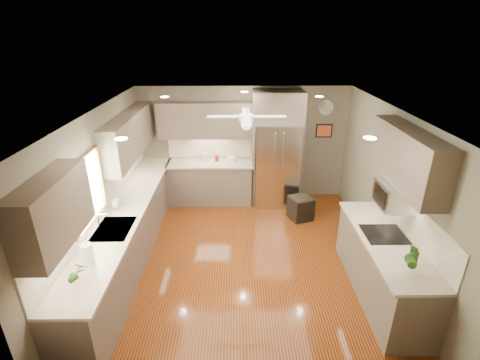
{
  "coord_description": "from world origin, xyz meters",
  "views": [
    {
      "loc": [
        -0.15,
        -4.82,
        3.59
      ],
      "look_at": [
        -0.09,
        0.6,
        1.21
      ],
      "focal_mm": 26.0,
      "sensor_mm": 36.0,
      "label": 1
    }
  ],
  "objects_px": {
    "paper_towel": "(88,255)",
    "canister_b": "(199,158)",
    "potted_plant_left": "(77,272)",
    "canister_c": "(206,157)",
    "stool": "(301,208)",
    "microwave": "(395,195)",
    "refrigerator": "(277,152)",
    "canister_d": "(217,159)",
    "soap_bottle": "(116,202)",
    "potted_plant_right": "(413,258)",
    "bowl": "(231,161)"
  },
  "relations": [
    {
      "from": "bowl",
      "to": "refrigerator",
      "type": "bearing_deg",
      "value": -3.08
    },
    {
      "from": "soap_bottle",
      "to": "bowl",
      "type": "height_order",
      "value": "soap_bottle"
    },
    {
      "from": "microwave",
      "to": "stool",
      "type": "bearing_deg",
      "value": 114.25
    },
    {
      "from": "potted_plant_left",
      "to": "paper_towel",
      "type": "relative_size",
      "value": 0.97
    },
    {
      "from": "microwave",
      "to": "canister_b",
      "type": "bearing_deg",
      "value": 136.8
    },
    {
      "from": "soap_bottle",
      "to": "potted_plant_right",
      "type": "xyz_separation_m",
      "value": [
        4.0,
        -1.61,
        0.07
      ]
    },
    {
      "from": "canister_c",
      "to": "canister_d",
      "type": "distance_m",
      "value": 0.24
    },
    {
      "from": "bowl",
      "to": "soap_bottle",
      "type": "bearing_deg",
      "value": -131.1
    },
    {
      "from": "canister_d",
      "to": "paper_towel",
      "type": "height_order",
      "value": "paper_towel"
    },
    {
      "from": "potted_plant_left",
      "to": "canister_c",
      "type": "bearing_deg",
      "value": 74.09
    },
    {
      "from": "soap_bottle",
      "to": "potted_plant_left",
      "type": "bearing_deg",
      "value": -85.53
    },
    {
      "from": "refrigerator",
      "to": "paper_towel",
      "type": "height_order",
      "value": "refrigerator"
    },
    {
      "from": "paper_towel",
      "to": "canister_b",
      "type": "bearing_deg",
      "value": 74.64
    },
    {
      "from": "canister_d",
      "to": "potted_plant_left",
      "type": "xyz_separation_m",
      "value": [
        -1.35,
        -3.92,
        0.1
      ]
    },
    {
      "from": "bowl",
      "to": "refrigerator",
      "type": "xyz_separation_m",
      "value": [
        0.97,
        -0.05,
        0.22
      ]
    },
    {
      "from": "potted_plant_left",
      "to": "bowl",
      "type": "height_order",
      "value": "potted_plant_left"
    },
    {
      "from": "canister_d",
      "to": "refrigerator",
      "type": "xyz_separation_m",
      "value": [
        1.28,
        -0.09,
        0.19
      ]
    },
    {
      "from": "canister_d",
      "to": "bowl",
      "type": "xyz_separation_m",
      "value": [
        0.31,
        -0.04,
        -0.03
      ]
    },
    {
      "from": "canister_b",
      "to": "potted_plant_left",
      "type": "distance_m",
      "value": 4.04
    },
    {
      "from": "soap_bottle",
      "to": "bowl",
      "type": "xyz_separation_m",
      "value": [
        1.81,
        2.08,
        -0.08
      ]
    },
    {
      "from": "canister_d",
      "to": "potted_plant_right",
      "type": "xyz_separation_m",
      "value": [
        2.51,
        -3.72,
        0.11
      ]
    },
    {
      "from": "canister_d",
      "to": "potted_plant_right",
      "type": "relative_size",
      "value": 0.38
    },
    {
      "from": "bowl",
      "to": "stool",
      "type": "xyz_separation_m",
      "value": [
        1.41,
        -0.81,
        -0.73
      ]
    },
    {
      "from": "soap_bottle",
      "to": "stool",
      "type": "height_order",
      "value": "soap_bottle"
    },
    {
      "from": "potted_plant_right",
      "to": "stool",
      "type": "bearing_deg",
      "value": 105.17
    },
    {
      "from": "stool",
      "to": "potted_plant_left",
      "type": "bearing_deg",
      "value": -135.12
    },
    {
      "from": "refrigerator",
      "to": "paper_towel",
      "type": "distance_m",
      "value": 4.39
    },
    {
      "from": "canister_d",
      "to": "refrigerator",
      "type": "relative_size",
      "value": 0.05
    },
    {
      "from": "canister_c",
      "to": "bowl",
      "type": "height_order",
      "value": "canister_c"
    },
    {
      "from": "canister_b",
      "to": "canister_d",
      "type": "relative_size",
      "value": 1.05
    },
    {
      "from": "canister_c",
      "to": "canister_d",
      "type": "relative_size",
      "value": 1.5
    },
    {
      "from": "refrigerator",
      "to": "canister_d",
      "type": "bearing_deg",
      "value": 175.8
    },
    {
      "from": "soap_bottle",
      "to": "microwave",
      "type": "height_order",
      "value": "microwave"
    },
    {
      "from": "potted_plant_left",
      "to": "stool",
      "type": "height_order",
      "value": "potted_plant_left"
    },
    {
      "from": "canister_b",
      "to": "microwave",
      "type": "distance_m",
      "value": 4.12
    },
    {
      "from": "canister_b",
      "to": "potted_plant_right",
      "type": "xyz_separation_m",
      "value": [
        2.89,
        -3.73,
        0.1
      ]
    },
    {
      "from": "refrigerator",
      "to": "paper_towel",
      "type": "bearing_deg",
      "value": -127.13
    },
    {
      "from": "canister_b",
      "to": "refrigerator",
      "type": "distance_m",
      "value": 1.67
    },
    {
      "from": "stool",
      "to": "canister_b",
      "type": "bearing_deg",
      "value": 157.94
    },
    {
      "from": "potted_plant_left",
      "to": "refrigerator",
      "type": "relative_size",
      "value": 0.13
    },
    {
      "from": "potted_plant_right",
      "to": "refrigerator",
      "type": "height_order",
      "value": "refrigerator"
    },
    {
      "from": "bowl",
      "to": "paper_towel",
      "type": "height_order",
      "value": "paper_towel"
    },
    {
      "from": "refrigerator",
      "to": "microwave",
      "type": "relative_size",
      "value": 4.45
    },
    {
      "from": "paper_towel",
      "to": "stool",
      "type": "bearing_deg",
      "value": 41.52
    },
    {
      "from": "bowl",
      "to": "paper_towel",
      "type": "relative_size",
      "value": 0.65
    },
    {
      "from": "canister_b",
      "to": "potted_plant_left",
      "type": "relative_size",
      "value": 0.42
    },
    {
      "from": "potted_plant_left",
      "to": "bowl",
      "type": "relative_size",
      "value": 1.5
    },
    {
      "from": "canister_d",
      "to": "canister_c",
      "type": "bearing_deg",
      "value": 179.94
    },
    {
      "from": "potted_plant_left",
      "to": "canister_d",
      "type": "bearing_deg",
      "value": 70.94
    },
    {
      "from": "potted_plant_left",
      "to": "microwave",
      "type": "distance_m",
      "value": 4.13
    }
  ]
}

